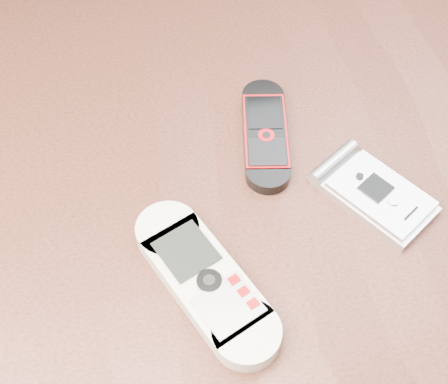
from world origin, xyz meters
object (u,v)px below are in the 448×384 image
at_px(nokia_black_red, 265,133).
at_px(motorola_razr, 377,195).
at_px(nokia_white, 205,280).
at_px(table, 219,257).

height_order(nokia_black_red, motorola_razr, motorola_razr).
distance_m(nokia_white, motorola_razr, 0.18).
height_order(nokia_white, motorola_razr, nokia_white).
distance_m(table, motorola_razr, 0.18).
relative_size(table, nokia_black_red, 8.65).
height_order(nokia_white, nokia_black_red, nokia_white).
bearing_deg(nokia_white, table, 47.86).
bearing_deg(nokia_black_red, motorola_razr, -38.07).
distance_m(nokia_black_red, motorola_razr, 0.12).
bearing_deg(nokia_black_red, nokia_white, -109.99).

